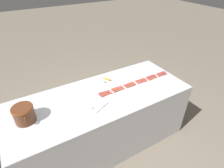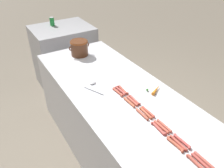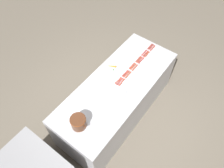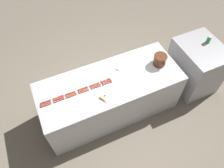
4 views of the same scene
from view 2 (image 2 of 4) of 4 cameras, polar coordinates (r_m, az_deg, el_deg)
The scene contains 25 objects.
ground_plane at distance 2.74m, azimuth 1.12°, elevation -16.03°, with size 20.00×20.00×0.00m, color #756B5B.
griddle_counter at distance 2.44m, azimuth 1.22°, elevation -9.48°, with size 0.90×2.26×0.85m.
back_cabinet at distance 3.72m, azimuth -11.72°, elevation 6.78°, with size 0.86×0.70×0.95m, color #A0A0A4.
hot_dog_0 at distance 1.62m, azimuth 20.30°, elevation -18.05°, with size 0.03×0.16×0.02m.
hot_dog_1 at distance 1.69m, azimuth 15.48°, elevation -14.25°, with size 0.03×0.16×0.02m.
hot_dog_2 at distance 1.78m, azimuth 11.54°, elevation -10.80°, with size 0.03×0.16×0.02m.
hot_dog_3 at distance 1.88m, azimuth 7.55°, elevation -7.48°, with size 0.02×0.16×0.02m.
hot_dog_4 at distance 1.99m, azimuth 4.33°, elevation -4.54°, with size 0.03×0.16×0.02m.
hot_dog_5 at distance 2.11m, azimuth 1.44°, elevation -2.00°, with size 0.03×0.16×0.02m.
hot_dog_6 at distance 1.64m, azimuth 21.32°, elevation -17.70°, with size 0.02×0.16×0.02m.
hot_dog_7 at distance 1.71m, azimuth 16.25°, elevation -13.93°, with size 0.02×0.16×0.02m.
hot_dog_8 at distance 1.79m, azimuth 12.17°, elevation -10.40°, with size 0.03×0.16×0.02m.
hot_dog_9 at distance 1.89m, azimuth 8.42°, elevation -7.18°, with size 0.03×0.16×0.02m.
hot_dog_10 at distance 2.01m, azimuth 4.98°, elevation -4.25°, with size 0.02×0.16×0.02m.
hot_dog_11 at distance 2.13m, azimuth 2.06°, elevation -1.67°, with size 0.03×0.16×0.02m.
hot_dog_12 at distance 1.65m, azimuth 21.94°, elevation -17.23°, with size 0.02×0.16×0.02m.
hot_dog_13 at distance 1.72m, azimuth 17.07°, elevation -13.48°, with size 0.03×0.16×0.02m.
hot_dog_14 at distance 1.81m, azimuth 12.90°, elevation -10.11°, with size 0.02×0.16×0.02m.
hot_dog_15 at distance 1.91m, azimuth 9.00°, elevation -6.87°, with size 0.02×0.16×0.02m.
hot_dog_16 at distance 2.02m, azimuth 5.59°, elevation -3.97°, with size 0.03×0.16×0.02m.
hot_dog_17 at distance 2.14m, azimuth 2.73°, elevation -1.46°, with size 0.03×0.16×0.02m.
bean_pot at distance 2.81m, azimuth -8.17°, elevation 9.07°, with size 0.26×0.21×0.18m.
serving_spoon at distance 2.22m, azimuth -4.76°, elevation -0.33°, with size 0.15×0.26×0.02m.
carrot at distance 2.18m, azimuth 10.85°, elevation -1.36°, with size 0.17×0.11×0.03m.
soda_can at distance 3.62m, azimuth -14.71°, elevation 14.86°, with size 0.07×0.07×0.12m.
Camera 2 is at (-0.98, -1.51, 2.06)m, focal length 36.65 mm.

